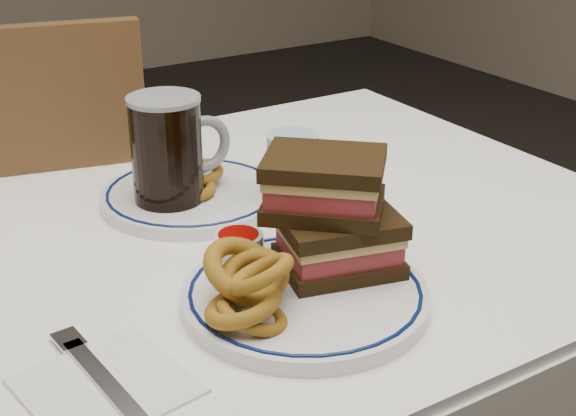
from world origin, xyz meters
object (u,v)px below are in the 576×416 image
main_plate (305,295)px  reuben_sandwich (332,213)px  chair_far (21,261)px  far_plate (192,195)px  beer_mug (169,153)px

main_plate → reuben_sandwich: bearing=28.9°
reuben_sandwich → main_plate: bearing=-151.1°
chair_far → far_plate: 0.47m
main_plate → beer_mug: 0.32m
chair_far → beer_mug: chair_far is taller
main_plate → beer_mug: size_ratio=1.67×
beer_mug → far_plate: bearing=15.3°
chair_far → beer_mug: bearing=-69.9°
reuben_sandwich → far_plate: reuben_sandwich is taller
reuben_sandwich → far_plate: size_ratio=0.67×
chair_far → beer_mug: size_ratio=5.92×
main_plate → reuben_sandwich: reuben_sandwich is taller
main_plate → far_plate: (0.01, 0.32, -0.00)m
main_plate → far_plate: size_ratio=1.07×
chair_far → reuben_sandwich: (0.22, -0.66, 0.31)m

